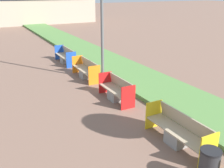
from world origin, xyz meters
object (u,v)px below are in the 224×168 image
bench_blue_frame (66,57)px  bench_yellow_frame (178,133)px  bench_red_frame (117,92)px  bench_orange_frame (86,71)px  litter_bin (209,167)px

bench_blue_frame → bench_yellow_frame: bearing=-90.0°
bench_red_frame → bench_orange_frame: bearing=89.9°
bench_yellow_frame → litter_bin: (-0.52, -1.63, 0.08)m
bench_red_frame → bench_blue_frame: (0.00, 6.64, 0.01)m
bench_orange_frame → litter_bin: 8.74m
litter_bin → bench_red_frame: bearing=84.6°
bench_blue_frame → litter_bin: bearing=-92.5°
bench_orange_frame → litter_bin: bench_orange_frame is taller
bench_red_frame → bench_orange_frame: size_ratio=0.87×
bench_blue_frame → bench_orange_frame: bearing=-90.0°
bench_orange_frame → bench_yellow_frame: bearing=-90.0°
bench_yellow_frame → bench_blue_frame: same height
bench_yellow_frame → bench_orange_frame: 7.09m
litter_bin → bench_yellow_frame: bearing=72.4°
bench_red_frame → bench_orange_frame: 3.31m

